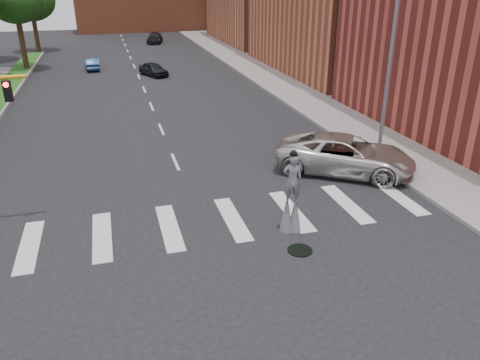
# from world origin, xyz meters

# --- Properties ---
(ground_plane) EXTENTS (160.00, 160.00, 0.00)m
(ground_plane) POSITION_xyz_m (0.00, 0.00, 0.00)
(ground_plane) COLOR black
(ground_plane) RESTS_ON ground
(median_curb) EXTENTS (0.20, 60.00, 0.28)m
(median_curb) POSITION_xyz_m (-10.45, 20.00, 0.14)
(median_curb) COLOR gray
(median_curb) RESTS_ON ground
(sidewalk_right) EXTENTS (5.00, 90.00, 0.18)m
(sidewalk_right) POSITION_xyz_m (12.50, 25.00, 0.09)
(sidewalk_right) COLOR gray
(sidewalk_right) RESTS_ON ground
(manhole) EXTENTS (0.90, 0.90, 0.04)m
(manhole) POSITION_xyz_m (3.00, -2.00, 0.02)
(manhole) COLOR black
(manhole) RESTS_ON ground
(streetlight) EXTENTS (2.05, 0.20, 9.00)m
(streetlight) POSITION_xyz_m (10.90, 6.00, 4.90)
(streetlight) COLOR slate
(streetlight) RESTS_ON ground
(stilt_performer) EXTENTS (0.83, 0.64, 3.32)m
(stilt_performer) POSITION_xyz_m (3.20, -0.52, 1.39)
(stilt_performer) COLOR #372416
(stilt_performer) RESTS_ON ground
(suv_crossing) EXTENTS (7.33, 6.36, 1.87)m
(suv_crossing) POSITION_xyz_m (8.00, 4.26, 0.94)
(suv_crossing) COLOR beige
(suv_crossing) RESTS_ON ground
(car_near) EXTENTS (2.95, 4.13, 1.31)m
(car_near) POSITION_xyz_m (1.49, 31.89, 0.65)
(car_near) COLOR black
(car_near) RESTS_ON ground
(car_mid) EXTENTS (1.58, 3.80, 1.22)m
(car_mid) POSITION_xyz_m (-4.38, 36.90, 0.61)
(car_mid) COLOR navy
(car_mid) RESTS_ON ground
(car_far) EXTENTS (3.03, 5.21, 1.42)m
(car_far) POSITION_xyz_m (4.37, 56.66, 0.71)
(car_far) COLOR black
(car_far) RESTS_ON ground
(tree_6) EXTENTS (5.35, 5.35, 9.18)m
(tree_6) POSITION_xyz_m (-11.00, 38.52, 6.85)
(tree_6) COLOR #372416
(tree_6) RESTS_ON ground
(tree_7) EXTENTS (5.98, 5.98, 8.84)m
(tree_7) POSITION_xyz_m (-11.24, 52.51, 6.26)
(tree_7) COLOR #372416
(tree_7) RESTS_ON ground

